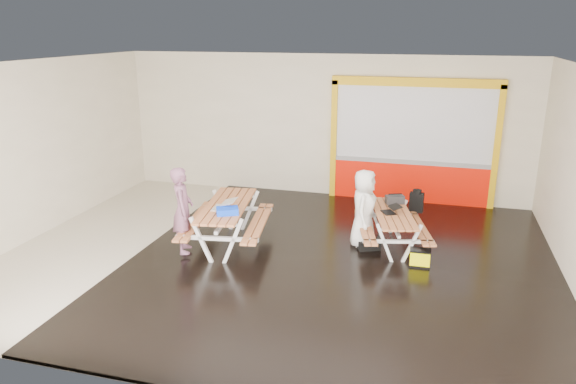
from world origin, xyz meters
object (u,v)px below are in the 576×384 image
(person_left, at_px, (183,210))
(picnic_table_left, at_px, (227,214))
(laptop_left, at_px, (224,205))
(dark_case, at_px, (368,244))
(fluke_bag, at_px, (420,258))
(picnic_table_right, at_px, (392,221))
(toolbox, at_px, (395,199))
(blue_pouch, at_px, (227,211))
(laptop_right, at_px, (391,210))
(person_right, at_px, (364,209))
(backpack, at_px, (417,201))

(person_left, bearing_deg, picnic_table_left, -66.08)
(laptop_left, bearing_deg, dark_case, 16.63)
(laptop_left, height_order, dark_case, laptop_left)
(fluke_bag, bearing_deg, picnic_table_right, 126.51)
(toolbox, xyz_separation_m, dark_case, (-0.40, -0.76, -0.70))
(blue_pouch, bearing_deg, laptop_right, 23.49)
(fluke_bag, bearing_deg, person_right, 147.20)
(blue_pouch, distance_m, backpack, 3.99)
(toolbox, xyz_separation_m, backpack, (0.41, 0.50, -0.15))
(picnic_table_right, xyz_separation_m, laptop_right, (-0.04, -0.03, 0.22))
(laptop_left, xyz_separation_m, blue_pouch, (0.17, -0.26, -0.00))
(person_right, relative_size, laptop_right, 3.53)
(dark_case, xyz_separation_m, fluke_bag, (0.98, -0.55, 0.07))
(backpack, xyz_separation_m, fluke_bag, (0.17, -1.81, -0.48))
(backpack, bearing_deg, picnic_table_right, -110.86)
(picnic_table_left, xyz_separation_m, blue_pouch, (0.22, -0.51, 0.26))
(picnic_table_left, xyz_separation_m, fluke_bag, (3.64, -0.01, -0.47))
(picnic_table_right, xyz_separation_m, backpack, (0.40, 1.04, 0.10))
(picnic_table_right, bearing_deg, picnic_table_left, -166.24)
(fluke_bag, bearing_deg, blue_pouch, -171.83)
(person_left, xyz_separation_m, laptop_left, (0.65, 0.38, 0.02))
(person_right, height_order, laptop_right, person_right)
(person_right, bearing_deg, person_left, 114.42)
(picnic_table_left, distance_m, fluke_bag, 3.67)
(picnic_table_right, distance_m, person_left, 3.94)
(person_right, bearing_deg, backpack, -39.52)
(toolbox, bearing_deg, backpack, 50.34)
(person_left, relative_size, person_right, 1.05)
(dark_case, relative_size, fluke_bag, 1.12)
(backpack, bearing_deg, picnic_table_left, -152.66)
(picnic_table_left, relative_size, picnic_table_right, 1.14)
(picnic_table_left, height_order, dark_case, picnic_table_left)
(person_right, relative_size, dark_case, 3.71)
(toolbox, relative_size, dark_case, 0.97)
(picnic_table_left, xyz_separation_m, picnic_table_right, (3.07, 0.75, -0.09))
(laptop_right, xyz_separation_m, toolbox, (0.02, 0.58, 0.04))
(dark_case, bearing_deg, toolbox, 62.48)
(picnic_table_right, height_order, dark_case, picnic_table_right)
(person_right, distance_m, dark_case, 0.69)
(picnic_table_left, height_order, blue_pouch, blue_pouch)
(blue_pouch, bearing_deg, picnic_table_right, 23.79)
(laptop_left, bearing_deg, picnic_table_left, 99.77)
(laptop_left, height_order, backpack, laptop_left)
(picnic_table_right, distance_m, backpack, 1.12)
(person_left, bearing_deg, person_right, -89.25)
(person_left, distance_m, toolbox, 4.13)
(picnic_table_right, relative_size, backpack, 4.47)
(dark_case, bearing_deg, picnic_table_right, 27.93)
(picnic_table_left, relative_size, person_right, 1.56)
(picnic_table_right, distance_m, laptop_left, 3.21)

